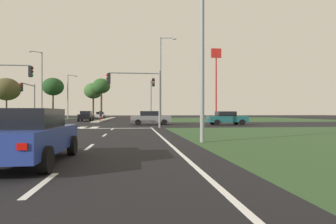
% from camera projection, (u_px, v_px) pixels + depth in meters
% --- Properties ---
extents(ground_plane, '(200.00, 200.00, 0.00)m').
position_uv_depth(ground_plane, '(86.00, 125.00, 31.32)').
color(ground_plane, black).
extents(grass_verge_far_right, '(35.00, 35.00, 0.01)m').
position_uv_depth(grass_verge_far_right, '(232.00, 119.00, 58.70)').
color(grass_verge_far_right, '#2D4C28').
rests_on(grass_verge_far_right, ground).
extents(median_island_near, '(1.20, 22.00, 0.14)m').
position_uv_depth(median_island_near, '(13.00, 143.00, 12.46)').
color(median_island_near, gray).
rests_on(median_island_near, ground).
extents(median_island_far, '(1.20, 36.00, 0.14)m').
position_uv_depth(median_island_far, '(107.00, 119.00, 56.14)').
color(median_island_far, '#ADA89E').
rests_on(median_island_far, ground).
extents(lane_dash_near, '(0.14, 2.00, 0.01)m').
position_uv_depth(lane_dash_near, '(42.00, 184.00, 5.51)').
color(lane_dash_near, silver).
rests_on(lane_dash_near, ground).
extents(lane_dash_second, '(0.14, 2.00, 0.01)m').
position_uv_depth(lane_dash_second, '(90.00, 147.00, 11.47)').
color(lane_dash_second, silver).
rests_on(lane_dash_second, ground).
extents(lane_dash_third, '(0.14, 2.00, 0.01)m').
position_uv_depth(lane_dash_third, '(105.00, 135.00, 17.42)').
color(lane_dash_third, silver).
rests_on(lane_dash_third, ground).
extents(lane_dash_fourth, '(0.14, 2.00, 0.01)m').
position_uv_depth(lane_dash_fourth, '(112.00, 129.00, 23.38)').
color(lane_dash_fourth, silver).
rests_on(lane_dash_fourth, ground).
extents(edge_line_right, '(0.14, 24.00, 0.01)m').
position_uv_depth(edge_line_right, '(165.00, 140.00, 14.27)').
color(edge_line_right, silver).
rests_on(edge_line_right, ground).
extents(stop_bar_near, '(6.40, 0.50, 0.01)m').
position_uv_depth(stop_bar_near, '(117.00, 128.00, 24.83)').
color(stop_bar_near, silver).
rests_on(stop_bar_near, ground).
extents(crosswalk_bar_near, '(0.70, 2.80, 0.01)m').
position_uv_depth(crosswalk_bar_near, '(3.00, 128.00, 25.39)').
color(crosswalk_bar_near, silver).
rests_on(crosswalk_bar_near, ground).
extents(crosswalk_bar_second, '(0.70, 2.80, 0.01)m').
position_uv_depth(crosswalk_bar_second, '(16.00, 128.00, 25.53)').
color(crosswalk_bar_second, silver).
rests_on(crosswalk_bar_second, ground).
extents(crosswalk_bar_third, '(0.70, 2.80, 0.01)m').
position_uv_depth(crosswalk_bar_third, '(30.00, 128.00, 25.67)').
color(crosswalk_bar_third, silver).
rests_on(crosswalk_bar_third, ground).
extents(crosswalk_bar_fourth, '(0.70, 2.80, 0.01)m').
position_uv_depth(crosswalk_bar_fourth, '(43.00, 128.00, 25.80)').
color(crosswalk_bar_fourth, silver).
rests_on(crosswalk_bar_fourth, ground).
extents(crosswalk_bar_fifth, '(0.70, 2.80, 0.01)m').
position_uv_depth(crosswalk_bar_fifth, '(56.00, 128.00, 25.94)').
color(crosswalk_bar_fifth, silver).
rests_on(crosswalk_bar_fifth, ground).
extents(crosswalk_bar_sixth, '(0.70, 2.80, 0.01)m').
position_uv_depth(crosswalk_bar_sixth, '(69.00, 128.00, 26.08)').
color(crosswalk_bar_sixth, silver).
rests_on(crosswalk_bar_sixth, ground).
extents(crosswalk_bar_seventh, '(0.70, 2.80, 0.01)m').
position_uv_depth(crosswalk_bar_seventh, '(82.00, 127.00, 26.22)').
color(crosswalk_bar_seventh, silver).
rests_on(crosswalk_bar_seventh, ground).
extents(crosswalk_bar_eighth, '(0.70, 2.80, 0.01)m').
position_uv_depth(crosswalk_bar_eighth, '(95.00, 127.00, 26.36)').
color(crosswalk_bar_eighth, silver).
rests_on(crosswalk_bar_eighth, ground).
extents(car_grey_near, '(4.47, 2.06, 1.54)m').
position_uv_depth(car_grey_near, '(150.00, 118.00, 31.69)').
color(car_grey_near, slate).
rests_on(car_grey_near, ground).
extents(car_black_second, '(2.01, 4.48, 1.62)m').
position_uv_depth(car_black_second, '(86.00, 116.00, 45.05)').
color(car_black_second, black).
rests_on(car_black_second, ground).
extents(car_silver_fourth, '(1.98, 4.32, 1.50)m').
position_uv_depth(car_silver_fourth, '(100.00, 115.00, 64.33)').
color(car_silver_fourth, '#B7B7BC').
rests_on(car_silver_fourth, ground).
extents(car_red_fifth, '(4.38, 2.02, 1.50)m').
position_uv_depth(car_red_fifth, '(25.00, 118.00, 29.51)').
color(car_red_fifth, '#A31919').
rests_on(car_red_fifth, ground).
extents(car_blue_sixth, '(2.03, 4.43, 1.50)m').
position_uv_depth(car_blue_sixth, '(27.00, 135.00, 7.74)').
color(car_blue_sixth, navy).
rests_on(car_blue_sixth, ground).
extents(car_teal_seventh, '(4.40, 2.04, 1.51)m').
position_uv_depth(car_teal_seventh, '(227.00, 118.00, 31.48)').
color(car_teal_seventh, '#19565B').
rests_on(car_teal_seventh, ground).
extents(car_navy_eighth, '(4.61, 2.05, 1.50)m').
position_uv_depth(car_navy_eighth, '(23.00, 118.00, 31.96)').
color(car_navy_eighth, '#161E47').
rests_on(car_navy_eighth, ground).
extents(traffic_signal_near_right, '(4.87, 0.32, 5.18)m').
position_uv_depth(traffic_signal_near_right, '(139.00, 88.00, 25.46)').
color(traffic_signal_near_right, gray).
rests_on(traffic_signal_near_right, ground).
extents(traffic_signal_far_left, '(0.32, 4.71, 5.07)m').
position_uv_depth(traffic_signal_far_left, '(29.00, 95.00, 35.19)').
color(traffic_signal_far_left, gray).
rests_on(traffic_signal_far_left, ground).
extents(traffic_signal_far_right, '(0.32, 5.27, 5.76)m').
position_uv_depth(traffic_signal_far_right, '(152.00, 92.00, 36.90)').
color(traffic_signal_far_right, gray).
rests_on(traffic_signal_far_right, ground).
extents(traffic_signal_near_left, '(4.41, 0.32, 5.69)m').
position_uv_depth(traffic_signal_near_left, '(0.00, 83.00, 24.05)').
color(traffic_signal_near_left, gray).
rests_on(traffic_signal_near_left, ground).
extents(street_lamp_near, '(2.01, 1.77, 8.92)m').
position_uv_depth(street_lamp_near, '(205.00, 36.00, 13.45)').
color(street_lamp_near, gray).
rests_on(street_lamp_near, ground).
extents(street_lamp_second, '(2.02, 0.50, 10.43)m').
position_uv_depth(street_lamp_second, '(162.00, 76.00, 34.02)').
color(street_lamp_second, gray).
rests_on(street_lamp_second, ground).
extents(street_lamp_third, '(1.69, 1.33, 10.49)m').
position_uv_depth(street_lamp_third, '(41.00, 83.00, 42.49)').
color(street_lamp_third, gray).
rests_on(street_lamp_third, ground).
extents(street_lamp_fourth, '(1.92, 1.25, 9.30)m').
position_uv_depth(street_lamp_fourth, '(69.00, 94.00, 59.46)').
color(street_lamp_fourth, gray).
rests_on(street_lamp_fourth, ground).
extents(pedestrian_at_median, '(0.34, 0.34, 1.68)m').
position_uv_depth(pedestrian_at_median, '(100.00, 114.00, 44.57)').
color(pedestrian_at_median, maroon).
rests_on(pedestrian_at_median, median_island_far).
extents(fastfood_pole_sign, '(1.80, 0.40, 12.60)m').
position_uv_depth(fastfood_pole_sign, '(216.00, 68.00, 49.75)').
color(fastfood_pole_sign, red).
rests_on(fastfood_pole_sign, ground).
extents(treeline_near, '(5.21, 5.21, 8.19)m').
position_uv_depth(treeline_near, '(6.00, 89.00, 56.05)').
color(treeline_near, '#423323').
rests_on(treeline_near, ground).
extents(treeline_second, '(4.28, 4.28, 8.53)m').
position_uv_depth(treeline_second, '(53.00, 87.00, 58.48)').
color(treeline_second, '#423323').
rests_on(treeline_second, ground).
extents(treeline_third, '(3.72, 3.72, 7.33)m').
position_uv_depth(treeline_third, '(93.00, 91.00, 57.12)').
color(treeline_third, '#423323').
rests_on(treeline_third, ground).
extents(treeline_fourth, '(3.45, 3.45, 8.06)m').
position_uv_depth(treeline_fourth, '(101.00, 86.00, 55.65)').
color(treeline_fourth, '#423323').
rests_on(treeline_fourth, ground).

